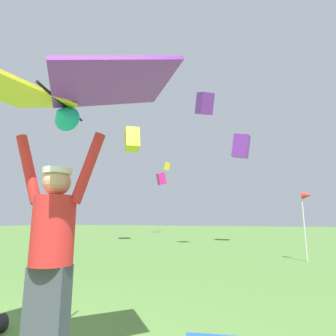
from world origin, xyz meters
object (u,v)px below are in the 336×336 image
Objects in this scene: kite_flyer_person at (52,250)px; distant_kite_yellow_low_left at (132,139)px; distant_kite_purple_far_center at (241,146)px; marker_flag at (306,200)px; held_stunt_kite at (58,93)px; distant_kite_yellow_mid_right at (167,166)px; distant_kite_magenta_overhead_distant at (161,179)px; distant_kite_purple_low_right at (205,104)px.

kite_flyer_person is 14.67m from distant_kite_yellow_low_left.
distant_kite_purple_far_center is 0.72× the size of marker_flag.
held_stunt_kite is at bearing -86.80° from distant_kite_purple_far_center.
distant_kite_yellow_mid_right reaches higher than distant_kite_yellow_low_left.
distant_kite_magenta_overhead_distant reaches higher than marker_flag.
distant_kite_yellow_low_left is 5.39m from distant_kite_purple_low_right.
distant_kite_yellow_mid_right is at bearing 113.26° from kite_flyer_person.
distant_kite_yellow_low_left is 0.72× the size of marker_flag.
marker_flag is at bearing 75.05° from held_stunt_kite.
distant_kite_yellow_low_left is (-6.90, 12.04, 3.72)m from held_stunt_kite.
kite_flyer_person is at bearing -65.88° from distant_kite_magenta_overhead_distant.
held_stunt_kite is 14.03m from distant_kite_purple_far_center.
kite_flyer_person is 1.47× the size of distant_kite_magenta_overhead_distant.
distant_kite_yellow_low_left reaches higher than kite_flyer_person.
kite_flyer_person is 30.69m from distant_kite_yellow_mid_right.
distant_kite_magenta_overhead_distant is at bearing 106.85° from distant_kite_yellow_low_left.
kite_flyer_person is 1.30× the size of distant_kite_purple_far_center.
marker_flag is (12.14, -14.74, -3.44)m from distant_kite_magenta_overhead_distant.
distant_kite_yellow_low_left is at bearing 154.55° from marker_flag.
distant_kite_purple_low_right reaches higher than distant_kite_yellow_low_left.
distant_kite_purple_low_right is 6.78m from marker_flag.
distant_kite_purple_far_center reaches higher than marker_flag.
distant_kite_yellow_low_left is 1.35× the size of distant_kite_yellow_mid_right.
kite_flyer_person is at bearing -66.74° from distant_kite_yellow_mid_right.
marker_flag is (2.07, 7.77, -0.49)m from held_stunt_kite.
distant_kite_purple_low_right reaches higher than kite_flyer_person.
held_stunt_kite is 1.02× the size of marker_flag.
held_stunt_kite is at bearing -104.95° from marker_flag.
distant_kite_yellow_low_left reaches higher than distant_kite_magenta_overhead_distant.
distant_kite_purple_far_center is at bearing -51.47° from distant_kite_yellow_mid_right.
distant_kite_yellow_mid_right reaches higher than held_stunt_kite.
kite_flyer_person is 1.59× the size of distant_kite_purple_low_right.
distant_kite_yellow_mid_right reaches higher than kite_flyer_person.
held_stunt_kite is at bearing -66.75° from distant_kite_yellow_mid_right.
distant_kite_magenta_overhead_distant is at bearing -70.62° from distant_kite_yellow_mid_right.
held_stunt_kite is at bearing -60.19° from distant_kite_yellow_low_left.
distant_kite_purple_low_right reaches higher than distant_kite_purple_far_center.
marker_flag is (2.84, -5.92, -3.49)m from distant_kite_purple_far_center.
held_stunt_kite reaches higher than kite_flyer_person.
distant_kite_purple_low_right is at bearing -18.04° from distant_kite_yellow_low_left.
distant_kite_magenta_overhead_distant is 1.19× the size of distant_kite_yellow_mid_right.
kite_flyer_person is 1.75× the size of distant_kite_yellow_mid_right.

